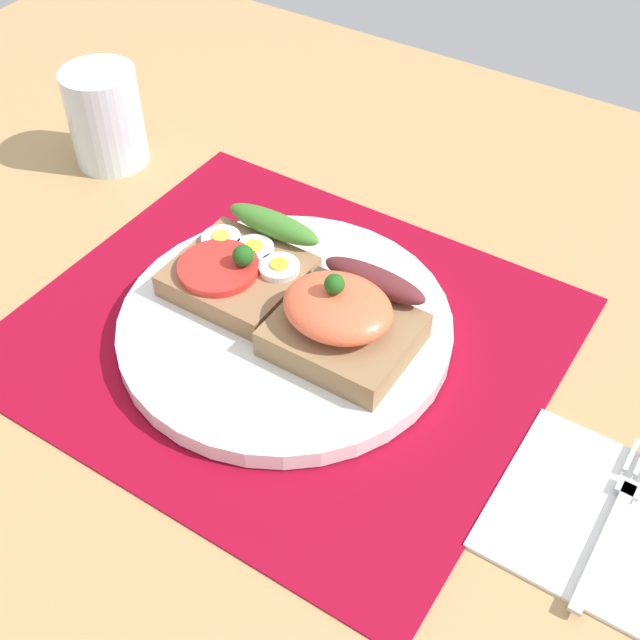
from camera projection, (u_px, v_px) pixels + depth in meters
ground_plane at (286, 350)px, 62.27cm from camera, size 120.00×90.00×3.20cm
placemat at (286, 334)px, 61.04cm from camera, size 37.48×32.94×0.30cm
plate at (285, 326)px, 60.44cm from camera, size 24.30×24.30×1.41cm
sandwich_egg_tomato at (243, 266)px, 61.91cm from camera, size 9.27×10.09×4.03cm
sandwich_salmon at (342, 321)px, 56.57cm from camera, size 9.47×9.70×6.15cm
napkin at (619, 527)px, 49.45cm from camera, size 14.59×12.11×0.60cm
fork at (617, 516)px, 49.46cm from camera, size 1.62×13.35×0.32cm
drinking_glass at (105, 117)px, 74.24cm from camera, size 6.64×6.64×8.89cm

